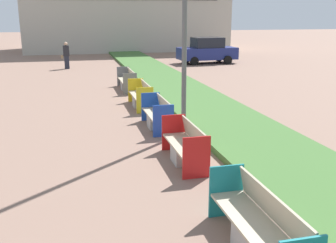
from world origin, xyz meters
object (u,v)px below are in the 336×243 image
bench_teal_frame (258,230)px  bench_blue_frame (158,116)px  bench_grey_frame (127,82)px  parked_car_distant (207,51)px  bench_yellow_frame (141,97)px  pedestrian_walking (66,55)px  bench_red_frame (185,148)px

bench_teal_frame → bench_blue_frame: 6.90m
bench_grey_frame → parked_car_distant: (7.12, 9.01, 0.54)m
bench_yellow_frame → pedestrian_walking: size_ratio=1.22×
bench_teal_frame → pedestrian_walking: 22.14m
bench_blue_frame → parked_car_distant: parked_car_distant is taller
bench_red_frame → bench_yellow_frame: bearing=90.0°
bench_yellow_frame → bench_red_frame: bearing=-90.0°
bench_yellow_frame → bench_teal_frame: bearing=-90.0°
bench_yellow_frame → parked_car_distant: 14.60m
pedestrian_walking → bench_blue_frame: bearing=-79.5°
pedestrian_walking → parked_car_distant: parked_car_distant is taller
bench_red_frame → parked_car_distant: 20.12m
bench_blue_frame → bench_grey_frame: 6.72m
bench_teal_frame → parked_car_distant: 23.73m
bench_teal_frame → bench_red_frame: bearing=90.1°
parked_car_distant → bench_grey_frame: bearing=-131.9°
bench_blue_frame → bench_grey_frame: bearing=90.0°
bench_teal_frame → parked_car_distant: bearing=72.5°
bench_red_frame → bench_grey_frame: (0.00, 9.80, 0.01)m
bench_teal_frame → bench_yellow_frame: same height
bench_blue_frame → parked_car_distant: bearing=65.6°
bench_red_frame → bench_teal_frame: bearing=-89.9°
bench_blue_frame → bench_red_frame: bearing=-90.0°
bench_yellow_frame → parked_car_distant: (7.12, 12.73, 0.54)m
bench_grey_frame → pedestrian_walking: bearing=108.6°
bench_red_frame → pedestrian_walking: (-2.80, 18.13, 0.52)m
bench_yellow_frame → parked_car_distant: parked_car_distant is taller
bench_blue_frame → pedestrian_walking: pedestrian_walking is taller
pedestrian_walking → parked_car_distant: 9.95m
bench_yellow_frame → pedestrian_walking: pedestrian_walking is taller
bench_yellow_frame → parked_car_distant: bearing=60.8°
bench_blue_frame → bench_yellow_frame: same height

